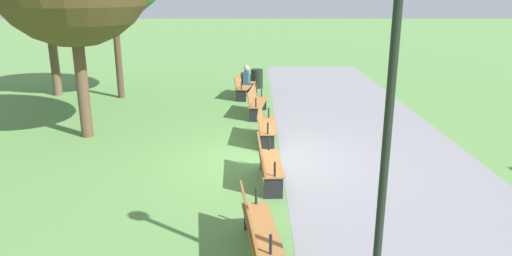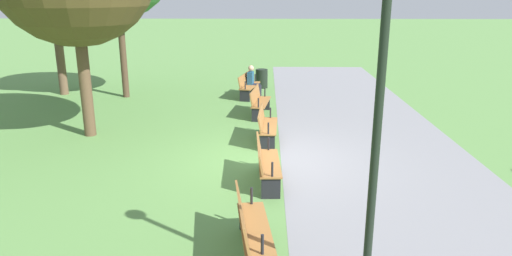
{
  "view_description": "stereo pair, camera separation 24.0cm",
  "coord_description": "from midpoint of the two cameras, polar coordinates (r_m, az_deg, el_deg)",
  "views": [
    {
      "loc": [
        10.49,
        -0.35,
        3.9
      ],
      "look_at": [
        -0.0,
        -0.34,
        0.8
      ],
      "focal_mm": 32.49,
      "sensor_mm": 36.0,
      "label": 1
    },
    {
      "loc": [
        10.48,
        -0.11,
        3.9
      ],
      "look_at": [
        -0.0,
        -0.34,
        0.8
      ],
      "focal_mm": 32.49,
      "sensor_mm": 36.0,
      "label": 2
    }
  ],
  "objects": [
    {
      "name": "ground_plane",
      "position": [
        11.19,
        1.11,
        -3.93
      ],
      "size": [
        120.0,
        120.0,
        0.0
      ],
      "primitive_type": "plane",
      "color": "#5B8C47"
    },
    {
      "name": "bench_1",
      "position": [
        15.05,
        -0.44,
        3.29
      ],
      "size": [
        1.73,
        0.68,
        0.89
      ],
      "rotation": [
        0.0,
        0.0,
        -0.13
      ],
      "color": "#996633",
      "rests_on": "ground"
    },
    {
      "name": "bench_3",
      "position": [
        9.72,
        0.72,
        -4.2
      ],
      "size": [
        1.7,
        0.54,
        0.89
      ],
      "rotation": [
        0.0,
        0.0,
        0.04
      ],
      "color": "#996633",
      "rests_on": "ground"
    },
    {
      "name": "tree_4",
      "position": [
        19.41,
        -24.61,
        13.47
      ],
      "size": [
        2.51,
        2.51,
        4.66
      ],
      "color": "brown",
      "rests_on": "ground"
    },
    {
      "name": "bench_4",
      "position": [
        7.19,
        -0.87,
        -12.02
      ],
      "size": [
        1.73,
        0.68,
        0.89
      ],
      "rotation": [
        0.0,
        0.0,
        0.13
      ],
      "color": "#996633",
      "rests_on": "ground"
    },
    {
      "name": "lamp_post",
      "position": [
        5.24,
        15.06,
        5.04
      ],
      "size": [
        0.32,
        0.32,
        4.22
      ],
      "color": "black",
      "rests_on": "ground"
    },
    {
      "name": "path_paving",
      "position": [
        11.55,
        14.31,
        -3.79
      ],
      "size": [
        28.67,
        4.73,
        0.01
      ],
      "primitive_type": "cube",
      "color": "gray",
      "rests_on": "ground"
    },
    {
      "name": "trash_bin",
      "position": [
        19.51,
        -0.25,
        6.11
      ],
      "size": [
        0.5,
        0.5,
        0.78
      ],
      "primitive_type": "cylinder",
      "color": "black",
      "rests_on": "ground"
    },
    {
      "name": "bench_0",
      "position": [
        17.74,
        -1.88,
        5.31
      ],
      "size": [
        1.74,
        0.81,
        0.89
      ],
      "rotation": [
        0.0,
        0.0,
        -0.21
      ],
      "color": "#996633",
      "rests_on": "ground"
    },
    {
      "name": "person_seated",
      "position": [
        17.85,
        -1.3,
        5.93
      ],
      "size": [
        0.41,
        0.57,
        1.2
      ],
      "rotation": [
        0.0,
        0.0,
        -0.21
      ],
      "color": "navy",
      "rests_on": "ground"
    },
    {
      "name": "bench_2",
      "position": [
        12.36,
        0.55,
        0.36
      ],
      "size": [
        1.7,
        0.54,
        0.89
      ],
      "rotation": [
        0.0,
        0.0,
        -0.04
      ],
      "color": "#996633",
      "rests_on": "ground"
    }
  ]
}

